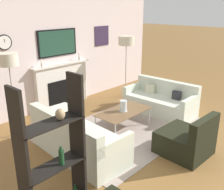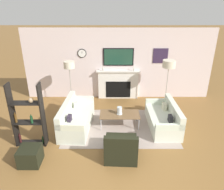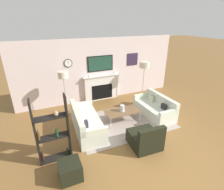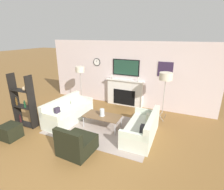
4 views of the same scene
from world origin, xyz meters
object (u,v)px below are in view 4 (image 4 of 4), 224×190
Objects in this scene: coffee_table at (102,116)px; floor_lamp_right at (166,77)px; hurricane_candle at (102,113)px; floor_lamp_left at (80,70)px; armchair at (76,144)px; shelf_unit at (23,102)px; couch_right at (142,129)px; ottoman at (10,132)px; couch_left at (68,113)px.

floor_lamp_right reaches higher than coffee_table.
hurricane_candle is 2.41m from floor_lamp_left.
floor_lamp_right is (1.72, 1.37, 1.19)m from coffee_table.
floor_lamp_right reaches higher than hurricane_candle.
shelf_unit is (-2.40, 0.54, 0.57)m from armchair.
hurricane_candle is at bearing 150.54° from coffee_table.
couch_right is at bearing 45.62° from armchair.
floor_lamp_left is 3.40× the size of ottoman.
coffee_table is 2.42× the size of ottoman.
hurricane_candle is at bearing 177.30° from couch_right.
ottoman is (0.22, -0.77, -0.61)m from shelf_unit.
shelf_unit is (-0.71, -2.29, -0.72)m from floor_lamp_left.
armchair is at bearing -134.38° from couch_right.
armchair is 0.72× the size of coffee_table.
armchair is 0.51× the size of floor_lamp_left.
shelf_unit is (-2.42, -0.92, 0.43)m from coffee_table.
floor_lamp_right is (0.36, 1.43, 1.31)m from couch_right.
armchair is 1.74× the size of ottoman.
armchair is at bearing -121.42° from floor_lamp_right.
shelf_unit reaches higher than couch_left.
shelf_unit is at bearing 167.36° from armchair.
shelf_unit is 3.53× the size of ottoman.
floor_lamp_left is (-1.70, 1.36, 1.03)m from hurricane_candle.
armchair is at bearing 6.01° from ottoman.
coffee_table is at bearing 20.95° from shelf_unit.
coffee_table is 0.13m from hurricane_candle.
ottoman is (-2.19, -1.70, -0.31)m from hurricane_candle.
couch_left is 8.30× the size of hurricane_candle.
couch_left reaches higher than couch_right.
floor_lamp_left is 0.98× the size of floor_lamp_right.
couch_right is 3.61m from floor_lamp_left.
armchair is 3.73× the size of hurricane_candle.
armchair is 0.49× the size of shelf_unit.
couch_right is 1.96× the size of armchair.
floor_lamp_right is at bearing 38.52° from coffee_table.
floor_lamp_right is (1.72, 1.36, 1.07)m from hurricane_candle.
floor_lamp_left reaches higher than ottoman.
floor_lamp_left is (-3.07, 1.43, 1.27)m from couch_right.
hurricane_candle is at bearing 2.72° from couch_left.
couch_right is 7.30× the size of hurricane_candle.
shelf_unit is at bearing -107.25° from floor_lamp_left.
armchair is (-1.37, -1.40, -0.01)m from couch_right.
coffee_table is at bearing 89.50° from armchair.
hurricane_candle is at bearing -141.67° from floor_lamp_right.
shelf_unit is at bearing -141.11° from couch_left.
floor_lamp_right reaches higher than armchair.
floor_lamp_left is at bearing 180.00° from floor_lamp_right.
coffee_table is 2.47m from floor_lamp_left.
shelf_unit reaches higher than hurricane_candle.
couch_left is 1.48m from shelf_unit.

